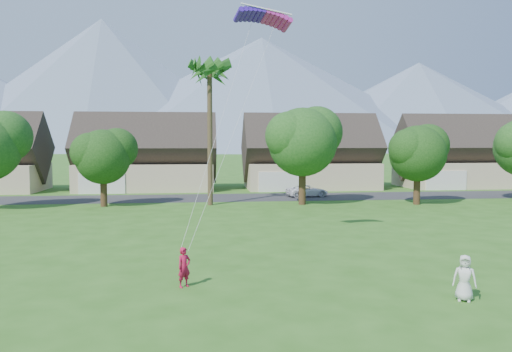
{
  "coord_description": "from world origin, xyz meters",
  "views": [
    {
      "loc": [
        -2.65,
        -14.67,
        5.54
      ],
      "look_at": [
        0.0,
        10.0,
        3.8
      ],
      "focal_mm": 35.0,
      "sensor_mm": 36.0,
      "label": 1
    }
  ],
  "objects": [
    {
      "name": "street",
      "position": [
        0.0,
        34.0,
        0.01
      ],
      "size": [
        90.0,
        7.0,
        0.01
      ],
      "primitive_type": "cube",
      "color": "#2D2D30",
      "rests_on": "ground"
    },
    {
      "name": "mountain_ridge",
      "position": [
        10.4,
        260.0,
        29.07
      ],
      "size": [
        540.0,
        240.0,
        70.0
      ],
      "color": "slate",
      "rests_on": "ground"
    },
    {
      "name": "parafoil_kite",
      "position": [
        0.43,
        10.61,
        11.81
      ],
      "size": [
        2.94,
        1.25,
        0.5
      ],
      "rotation": [
        0.0,
        0.0,
        0.19
      ],
      "color": "#3C17AE",
      "rests_on": "ground"
    },
    {
      "name": "watcher",
      "position": [
        6.35,
        1.42,
        0.81
      ],
      "size": [
        0.93,
        0.81,
        1.61
      ],
      "primitive_type": "imported",
      "rotation": [
        0.0,
        0.0,
        -0.46
      ],
      "color": "silver",
      "rests_on": "ground"
    },
    {
      "name": "tree_row",
      "position": [
        -1.14,
        27.92,
        4.89
      ],
      "size": [
        62.27,
        6.67,
        8.45
      ],
      "color": "#47301C",
      "rests_on": "ground"
    },
    {
      "name": "kite_flyer",
      "position": [
        -3.38,
        4.12,
        0.76
      ],
      "size": [
        0.67,
        0.63,
        1.53
      ],
      "primitive_type": "imported",
      "rotation": [
        0.0,
        0.0,
        0.65
      ],
      "color": "#AF1438",
      "rests_on": "ground"
    },
    {
      "name": "fan_palm",
      "position": [
        -2.0,
        28.5,
        11.8
      ],
      "size": [
        3.0,
        3.0,
        13.8
      ],
      "color": "#4C3D26",
      "rests_on": "ground"
    },
    {
      "name": "ground",
      "position": [
        0.0,
        0.0,
        0.0
      ],
      "size": [
        500.0,
        500.0,
        0.0
      ],
      "primitive_type": "plane",
      "color": "#2D6019",
      "rests_on": "ground"
    },
    {
      "name": "houses_row",
      "position": [
        0.49,
        42.99,
        3.44
      ],
      "size": [
        72.75,
        8.19,
        8.86
      ],
      "color": "beige",
      "rests_on": "ground"
    },
    {
      "name": "parked_car",
      "position": [
        7.72,
        34.0,
        0.58
      ],
      "size": [
        4.47,
        2.7,
        1.16
      ],
      "primitive_type": "imported",
      "rotation": [
        0.0,
        0.0,
        1.76
      ],
      "color": "white",
      "rests_on": "ground"
    }
  ]
}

